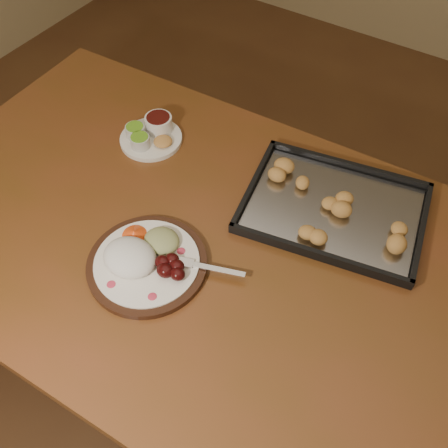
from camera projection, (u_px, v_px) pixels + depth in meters
The scene contains 5 objects.
ground at pixel (238, 303), 1.89m from camera, with size 4.00×4.00×0.00m, color brown.
dining_table at pixel (203, 261), 1.22m from camera, with size 1.53×0.95×0.75m.
dinner_plate at pixel (145, 260), 1.08m from camera, with size 0.33×0.26×0.06m.
condiment_saucer at pixel (151, 134), 1.33m from camera, with size 0.17×0.17×0.06m.
baking_tray at pixel (334, 208), 1.18m from camera, with size 0.47×0.38×0.04m.
Camera 1 is at (0.46, -0.82, 1.67)m, focal length 40.00 mm.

